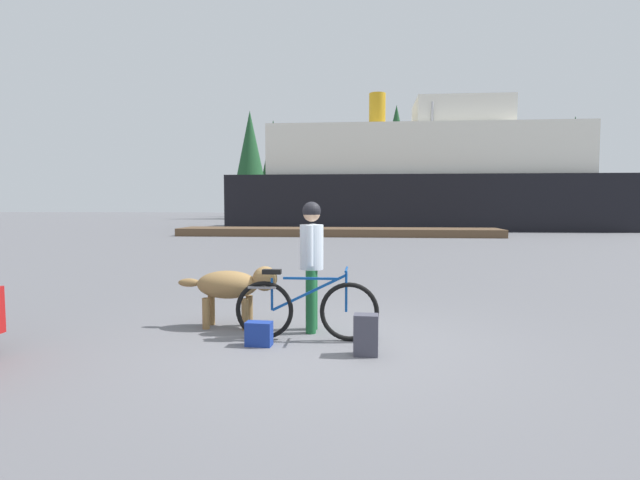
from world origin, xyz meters
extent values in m
plane|color=slate|center=(0.00, 0.00, 0.00)|extent=(160.00, 160.00, 0.00)
torus|color=black|center=(0.30, 0.21, 0.38)|extent=(0.76, 0.06, 0.76)
torus|color=black|center=(-0.79, 0.21, 0.38)|extent=(0.76, 0.06, 0.76)
cube|color=navy|center=(-0.19, 0.21, 0.80)|extent=(0.70, 0.03, 0.03)
cube|color=navy|center=(-0.21, 0.21, 0.61)|extent=(0.95, 0.03, 0.49)
cylinder|color=navy|center=(-0.69, 0.21, 0.59)|extent=(0.03, 0.03, 0.42)
cylinder|color=navy|center=(0.26, 0.21, 0.64)|extent=(0.03, 0.03, 0.52)
cube|color=black|center=(-0.69, 0.21, 0.88)|extent=(0.24, 0.10, 0.06)
cylinder|color=navy|center=(0.26, 0.21, 0.92)|extent=(0.03, 0.44, 0.03)
cube|color=slate|center=(-0.81, 0.21, 0.68)|extent=(0.36, 0.14, 0.02)
cylinder|color=#19592D|center=(-0.23, 0.78, 0.43)|extent=(0.14, 0.14, 0.86)
cylinder|color=#19592D|center=(-0.23, 0.56, 0.43)|extent=(0.14, 0.14, 0.86)
cylinder|color=silver|center=(-0.23, 0.67, 1.16)|extent=(0.32, 0.32, 0.61)
cylinder|color=silver|center=(-0.23, 0.89, 1.20)|extent=(0.09, 0.09, 0.54)
cylinder|color=silver|center=(-0.23, 0.45, 1.20)|extent=(0.09, 0.09, 0.54)
sphere|color=tan|center=(-0.23, 0.67, 1.62)|extent=(0.23, 0.23, 0.23)
sphere|color=black|center=(-0.23, 0.67, 1.65)|extent=(0.25, 0.25, 0.25)
ellipsoid|color=olive|center=(-1.43, 0.78, 0.61)|extent=(0.87, 0.46, 0.39)
sphere|color=olive|center=(-0.90, 0.78, 0.70)|extent=(0.35, 0.35, 0.35)
ellipsoid|color=olive|center=(-1.99, 0.78, 0.63)|extent=(0.32, 0.12, 0.12)
cylinder|color=olive|center=(-1.15, 0.91, 0.22)|extent=(0.10, 0.10, 0.44)
cylinder|color=olive|center=(-1.15, 0.65, 0.22)|extent=(0.10, 0.10, 0.44)
cylinder|color=olive|center=(-1.71, 0.91, 0.22)|extent=(0.10, 0.10, 0.44)
cylinder|color=olive|center=(-1.71, 0.65, 0.22)|extent=(0.10, 0.10, 0.44)
cube|color=#3F3F4C|center=(0.52, -0.38, 0.24)|extent=(0.29, 0.21, 0.48)
cube|color=navy|center=(-0.80, -0.11, 0.15)|extent=(0.33, 0.20, 0.30)
cube|color=brown|center=(-1.03, 20.74, 0.20)|extent=(16.81, 2.59, 0.40)
cube|color=black|center=(4.11, 28.95, 1.73)|extent=(24.93, 8.08, 3.46)
cube|color=silver|center=(4.11, 28.95, 5.06)|extent=(19.94, 6.78, 3.20)
cube|color=silver|center=(6.61, 28.95, 7.56)|extent=(5.98, 4.85, 1.80)
cylinder|color=#BF8C19|center=(1.12, 28.95, 7.86)|extent=(1.10, 1.10, 2.40)
ellipsoid|color=navy|center=(4.47, 26.42, 0.45)|extent=(8.85, 2.48, 0.90)
cylinder|color=#B2B2B7|center=(4.47, 26.42, 4.44)|extent=(0.14, 0.14, 7.07)
cylinder|color=#B2B2B7|center=(3.14, 26.42, 2.10)|extent=(3.98, 0.10, 0.10)
cylinder|color=#4C331E|center=(-11.92, 47.55, 1.28)|extent=(0.50, 0.50, 2.56)
cone|color=#1E4C28|center=(-11.92, 47.55, 6.98)|extent=(3.68, 3.68, 8.85)
cylinder|color=#4C331E|center=(3.43, 47.98, 1.14)|extent=(0.45, 0.45, 2.29)
cone|color=#1E4C28|center=(3.43, 47.98, 7.04)|extent=(4.27, 4.27, 9.52)
cylinder|color=#4C331E|center=(21.74, 49.35, 1.68)|extent=(0.45, 0.45, 3.36)
cone|color=#143819|center=(21.74, 49.35, 6.98)|extent=(3.68, 3.68, 7.24)
cylinder|color=#4C331E|center=(-10.87, 55.32, 1.27)|extent=(0.38, 0.38, 2.53)
cone|color=#143819|center=(-10.87, 55.32, 7.08)|extent=(3.66, 3.66, 9.10)
camera|label=1|loc=(0.53, -6.20, 1.77)|focal=28.74mm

